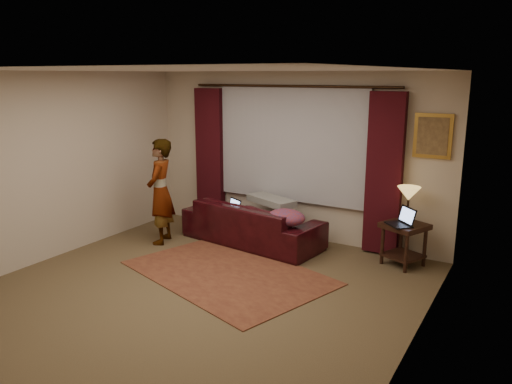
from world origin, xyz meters
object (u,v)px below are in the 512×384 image
tiffany_lamp (408,205)px  person (160,192)px  laptop_sofa (229,207)px  end_table (404,244)px  sofa (252,215)px  laptop_table (399,217)px

tiffany_lamp → person: bearing=-164.1°
laptop_sofa → end_table: (2.60, 0.37, -0.26)m
sofa → person: 1.45m
laptop_sofa → person: bearing=-121.3°
laptop_sofa → laptop_table: laptop_table is taller
sofa → laptop_sofa: bearing=27.4°
end_table → tiffany_lamp: bearing=87.5°
laptop_sofa → laptop_table: size_ratio=0.90×
laptop_sofa → sofa: bearing=47.0°
sofa → end_table: bearing=-166.1°
end_table → person: bearing=-165.2°
laptop_sofa → end_table: bearing=35.3°
tiffany_lamp → laptop_sofa: bearing=-170.2°
sofa → laptop_sofa: size_ratio=6.74×
laptop_sofa → tiffany_lamp: size_ratio=0.67×
sofa → tiffany_lamp: (2.26, 0.32, 0.39)m
sofa → person: bearing=36.1°
end_table → tiffany_lamp: size_ratio=1.20×
sofa → laptop_table: size_ratio=6.05×
person → laptop_sofa: bearing=100.1°
laptop_sofa → laptop_table: bearing=32.5°
tiffany_lamp → laptop_table: size_ratio=1.35×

